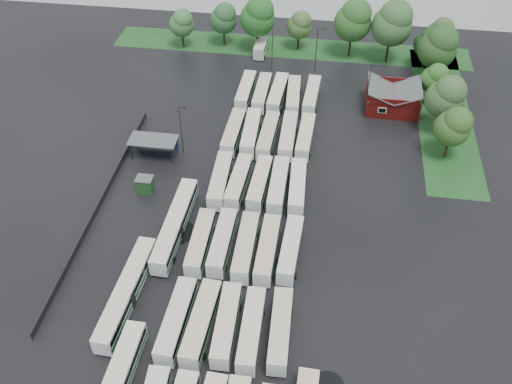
# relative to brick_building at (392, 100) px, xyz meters

# --- Properties ---
(ground) EXTENTS (160.00, 160.00, 0.00)m
(ground) POSITION_rel_brick_building_xyz_m (-24.00, -42.77, -1.87)
(ground) COLOR black
(ground) RESTS_ON ground
(brick_building) EXTENTS (10.07, 8.60, 5.39)m
(brick_building) POSITION_rel_brick_building_xyz_m (0.00, 0.00, 0.00)
(brick_building) COLOR maroon
(brick_building) RESTS_ON ground
(wash_shed) EXTENTS (8.20, 4.20, 3.58)m
(wash_shed) POSITION_rel_brick_building_xyz_m (-41.20, -20.74, 1.12)
(wash_shed) COLOR #2D2D30
(wash_shed) RESTS_ON ground
(utility_hut) EXTENTS (2.70, 2.20, 2.62)m
(utility_hut) POSITION_rel_brick_building_xyz_m (-40.20, -30.17, -0.55)
(utility_hut) COLOR #1B471D
(utility_hut) RESTS_ON ground
(grass_strip_north) EXTENTS (80.00, 10.00, 0.01)m
(grass_strip_north) POSITION_rel_brick_building_xyz_m (-22.00, 22.03, -1.86)
(grass_strip_north) COLOR #1A4A1B
(grass_strip_north) RESTS_ON ground
(grass_strip_east) EXTENTS (10.00, 50.00, 0.01)m
(grass_strip_east) POSITION_rel_brick_building_xyz_m (10.00, 0.03, -1.86)
(grass_strip_east) COLOR #1A4A1B
(grass_strip_east) RESTS_ON ground
(west_fence) EXTENTS (0.10, 50.00, 1.20)m
(west_fence) POSITION_rel_brick_building_xyz_m (-46.20, -34.77, -1.27)
(west_fence) COLOR #2D2D30
(west_fence) RESTS_ON ground
(bus_r1c0) EXTENTS (2.83, 11.89, 3.29)m
(bus_r1c0) POSITION_rel_brick_building_xyz_m (-28.52, -55.45, -0.05)
(bus_r1c0) COLOR white
(bus_r1c0) RESTS_ON ground
(bus_r1c1) EXTENTS (3.07, 12.01, 3.31)m
(bus_r1c1) POSITION_rel_brick_building_xyz_m (-25.35, -55.39, -0.04)
(bus_r1c1) COLOR white
(bus_r1c1) RESTS_ON ground
(bus_r1c2) EXTENTS (2.76, 11.48, 3.18)m
(bus_r1c2) POSITION_rel_brick_building_xyz_m (-22.19, -55.12, -0.12)
(bus_r1c2) COLOR white
(bus_r1c2) RESTS_ON ground
(bus_r1c3) EXTENTS (2.66, 11.51, 3.19)m
(bus_r1c3) POSITION_rel_brick_building_xyz_m (-18.98, -55.46, -0.11)
(bus_r1c3) COLOR white
(bus_r1c3) RESTS_ON ground
(bus_r1c4) EXTENTS (2.77, 11.45, 3.17)m
(bus_r1c4) POSITION_rel_brick_building_xyz_m (-15.43, -54.96, -0.12)
(bus_r1c4) COLOR white
(bus_r1c4) RESTS_ON ground
(bus_r2c0) EXTENTS (2.56, 11.43, 3.18)m
(bus_r2c0) POSITION_rel_brick_building_xyz_m (-28.45, -41.79, -0.12)
(bus_r2c0) COLOR white
(bus_r2c0) RESTS_ON ground
(bus_r2c1) EXTENTS (2.53, 11.53, 3.21)m
(bus_r2c1) POSITION_rel_brick_building_xyz_m (-25.34, -41.34, -0.10)
(bus_r2c1) COLOR white
(bus_r2c1) RESTS_ON ground
(bus_r2c2) EXTENTS (2.63, 11.85, 3.29)m
(bus_r2c2) POSITION_rel_brick_building_xyz_m (-21.87, -41.85, -0.06)
(bus_r2c2) COLOR white
(bus_r2c2) RESTS_ON ground
(bus_r2c3) EXTENTS (2.58, 11.71, 3.25)m
(bus_r2c3) POSITION_rel_brick_building_xyz_m (-18.74, -41.83, -0.08)
(bus_r2c3) COLOR white
(bus_r2c3) RESTS_ON ground
(bus_r2c4) EXTENTS (2.88, 11.51, 3.18)m
(bus_r2c4) POSITION_rel_brick_building_xyz_m (-15.52, -41.31, -0.12)
(bus_r2c4) COLOR white
(bus_r2c4) RESTS_ON ground
(bus_r3c0) EXTENTS (2.94, 12.03, 3.33)m
(bus_r3c0) POSITION_rel_brick_building_xyz_m (-28.20, -28.00, -0.04)
(bus_r3c0) COLOR white
(bus_r3c0) RESTS_ON ground
(bus_r3c1) EXTENTS (2.99, 11.56, 3.19)m
(bus_r3c1) POSITION_rel_brick_building_xyz_m (-25.23, -27.77, -0.11)
(bus_r3c1) COLOR white
(bus_r3c1) RESTS_ON ground
(bus_r3c2) EXTENTS (2.86, 11.47, 3.17)m
(bus_r3c2) POSITION_rel_brick_building_xyz_m (-21.85, -27.66, -0.12)
(bus_r3c2) COLOR white
(bus_r3c2) RESTS_ON ground
(bus_r3c3) EXTENTS (2.56, 11.74, 3.27)m
(bus_r3c3) POSITION_rel_brick_building_xyz_m (-18.83, -27.87, -0.07)
(bus_r3c3) COLOR white
(bus_r3c3) RESTS_ON ground
(bus_r3c4) EXTENTS (2.91, 11.68, 3.23)m
(bus_r3c4) POSITION_rel_brick_building_xyz_m (-15.78, -27.77, -0.09)
(bus_r3c4) COLOR white
(bus_r3c4) RESTS_ON ground
(bus_r4c0) EXTENTS (2.76, 11.77, 3.26)m
(bus_r4c0) POSITION_rel_brick_building_xyz_m (-28.42, -14.64, -0.07)
(bus_r4c0) COLOR white
(bus_r4c0) RESTS_ON ground
(bus_r4c1) EXTENTS (2.86, 12.03, 3.33)m
(bus_r4c1) POSITION_rel_brick_building_xyz_m (-25.29, -14.38, -0.03)
(bus_r4c1) COLOR white
(bus_r4c1) RESTS_ON ground
(bus_r4c2) EXTENTS (2.88, 11.72, 3.24)m
(bus_r4c2) POSITION_rel_brick_building_xyz_m (-22.16, -14.71, -0.08)
(bus_r4c2) COLOR white
(bus_r4c2) RESTS_ON ground
(bus_r4c3) EXTENTS (2.61, 11.86, 3.29)m
(bus_r4c3) POSITION_rel_brick_building_xyz_m (-18.64, -14.30, -0.05)
(bus_r4c3) COLOR white
(bus_r4c3) RESTS_ON ground
(bus_r4c4) EXTENTS (2.83, 11.50, 3.18)m
(bus_r4c4) POSITION_rel_brick_building_xyz_m (-15.59, -14.11, -0.12)
(bus_r4c4) COLOR white
(bus_r4c4) RESTS_ON ground
(bus_r5c0) EXTENTS (2.64, 11.57, 3.21)m
(bus_r5c0) POSITION_rel_brick_building_xyz_m (-28.45, -0.46, -0.10)
(bus_r5c0) COLOR white
(bus_r5c0) RESTS_ON ground
(bus_r5c1) EXTENTS (2.57, 11.50, 3.19)m
(bus_r5c1) POSITION_rel_brick_building_xyz_m (-25.18, -0.80, -0.11)
(bus_r5c1) COLOR white
(bus_r5c1) RESTS_ON ground
(bus_r5c2) EXTENTS (3.12, 12.00, 3.31)m
(bus_r5c2) POSITION_rel_brick_building_xyz_m (-22.08, -0.76, -0.05)
(bus_r5c2) COLOR white
(bus_r5c2) RESTS_ON ground
(bus_r5c3) EXTENTS (2.98, 11.50, 3.17)m
(bus_r5c3) POSITION_rel_brick_building_xyz_m (-18.99, -0.99, -0.12)
(bus_r5c3) COLOR white
(bus_r5c3) RESTS_ON ground
(bus_r5c4) EXTENTS (2.96, 11.58, 3.20)m
(bus_r5c4) POSITION_rel_brick_building_xyz_m (-15.45, -0.42, -0.11)
(bus_r5c4) COLOR white
(bus_r5c4) RESTS_ON ground
(artic_bus_west_b) EXTENTS (2.90, 17.93, 3.32)m
(artic_bus_west_b) POSITION_rel_brick_building_xyz_m (-32.92, -38.91, -0.03)
(artic_bus_west_b) COLOR white
(artic_bus_west_b) RESTS_ON ground
(artic_bus_west_c) EXTENTS (3.25, 17.69, 3.27)m
(artic_bus_west_c) POSITION_rel_brick_building_xyz_m (-36.12, -52.09, -0.05)
(artic_bus_west_c) COLOR white
(artic_bus_west_c) RESTS_ON ground
(minibus) EXTENTS (2.49, 6.41, 2.78)m
(minibus) POSITION_rel_brick_building_xyz_m (-28.08, 17.89, -0.32)
(minibus) COLOR silver
(minibus) RESTS_ON ground
(tree_north_0) EXTENTS (5.48, 5.48, 9.08)m
(tree_north_0) POSITION_rel_brick_building_xyz_m (-45.78, 18.82, 3.97)
(tree_north_0) COLOR #382014
(tree_north_0) RESTS_ON ground
(tree_north_1) EXTENTS (6.03, 6.03, 9.98)m
(tree_north_1) POSITION_rel_brick_building_xyz_m (-36.77, 21.26, 4.55)
(tree_north_1) COLOR #372514
(tree_north_1) RESTS_ON ground
(tree_north_2) EXTENTS (7.64, 7.64, 12.66)m
(tree_north_2) POSITION_rel_brick_building_xyz_m (-28.86, 19.56, 6.28)
(tree_north_2) COLOR black
(tree_north_2) RESTS_ON ground
(tree_north_3) EXTENTS (5.46, 5.46, 9.04)m
(tree_north_3) POSITION_rel_brick_building_xyz_m (-19.90, 21.66, 3.95)
(tree_north_3) COLOR black
(tree_north_3) RESTS_ON ground
(tree_north_4) EXTENTS (8.01, 8.01, 13.26)m
(tree_north_4) POSITION_rel_brick_building_xyz_m (-8.43, 19.87, 6.67)
(tree_north_4) COLOR #312012
(tree_north_4) RESTS_ON ground
(tree_north_5) EXTENTS (8.52, 8.52, 14.11)m
(tree_north_5) POSITION_rel_brick_building_xyz_m (-0.34, 18.48, 7.21)
(tree_north_5) COLOR black
(tree_north_5) RESTS_ON ground
(tree_north_6) EXTENTS (5.82, 5.82, 9.64)m
(tree_north_6) POSITION_rel_brick_building_xyz_m (10.13, 21.35, 4.33)
(tree_north_6) COLOR black
(tree_north_6) RESTS_ON ground
(tree_east_0) EXTENTS (6.17, 6.17, 10.22)m
(tree_east_0) POSITION_rel_brick_building_xyz_m (8.97, -14.18, 4.71)
(tree_east_0) COLOR #352013
(tree_east_0) RESTS_ON ground
(tree_east_1) EXTENTS (7.01, 7.01, 11.60)m
(tree_east_1) POSITION_rel_brick_building_xyz_m (8.34, -6.46, 5.60)
(tree_east_1) COLOR #3A2518
(tree_east_1) RESTS_ON ground
(tree_east_2) EXTENTS (5.20, 5.20, 8.61)m
(tree_east_2) POSITION_rel_brick_building_xyz_m (7.57, 3.15, 3.67)
(tree_east_2) COLOR black
(tree_east_2) RESTS_ON ground
(tree_east_3) EXTENTS (7.75, 7.75, 12.84)m
(tree_east_3) POSITION_rel_brick_building_xyz_m (8.45, 10.95, 6.39)
(tree_east_3) COLOR #331C11
(tree_east_3) RESTS_ON ground
(tree_east_4) EXTENTS (5.59, 5.59, 9.26)m
(tree_east_4) POSITION_rel_brick_building_xyz_m (7.34, 16.87, 4.09)
(tree_east_4) COLOR black
(tree_east_4) RESTS_ON ground
(lamp_post_ne) EXTENTS (1.56, 0.30, 10.16)m
(lamp_post_ne) POSITION_rel_brick_building_xyz_m (-4.90, -1.85, 4.03)
(lamp_post_ne) COLOR #2D2D30
(lamp_post_ne) RESTS_ON ground
(lamp_post_nw) EXTENTS (1.49, 0.29, 9.65)m
(lamp_post_nw) POSITION_rel_brick_building_xyz_m (-36.41, -19.50, 3.74)
(lamp_post_nw) COLOR #2D2D30
(lamp_post_nw) RESTS_ON ground
(lamp_post_back_w) EXTENTS (1.42, 0.28, 9.21)m
(lamp_post_back_w) POSITION_rel_brick_building_xyz_m (-24.65, 11.67, 3.48)
(lamp_post_back_w) COLOR #2D2D30
(lamp_post_back_w) RESTS_ON ground
(lamp_post_back_e) EXTENTS (1.56, 0.30, 10.15)m
(lamp_post_back_e) POSITION_rel_brick_building_xyz_m (-15.47, 11.85, 4.03)
(lamp_post_back_e) COLOR #2D2D30
(lamp_post_back_e) RESTS_ON ground
(puddle_2) EXTENTS (5.50, 5.50, 0.01)m
(puddle_2) POSITION_rel_brick_building_xyz_m (-32.91, -38.62, -1.86)
(puddle_2) COLOR black
(puddle_2) RESTS_ON ground
(puddle_3) EXTENTS (3.37, 3.37, 0.01)m
(puddle_3) POSITION_rel_brick_building_xyz_m (-18.77, -42.66, -1.86)
(puddle_3) COLOR black
(puddle_3) RESTS_ON ground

